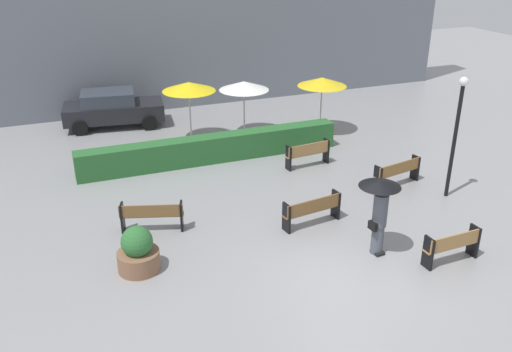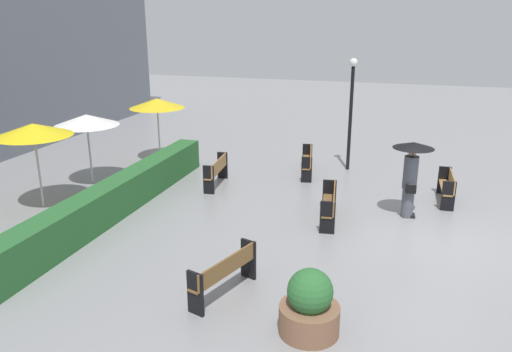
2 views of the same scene
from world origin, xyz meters
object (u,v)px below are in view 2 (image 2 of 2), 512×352
object	(u,v)px
bench_near_right	(448,185)
bench_back_row	(217,170)
patio_umbrella_yellow	(33,130)
bench_far_right	(308,160)
lamp_post	(351,103)
pedestrian_with_umbrella	(411,167)
bench_far_left	(225,272)
planter_pot	(310,306)
patio_umbrella_yellow_far	(157,103)
bench_mid_center	(330,203)
patio_umbrella_white	(86,120)

from	to	relation	value
bench_near_right	bench_back_row	bearing A→B (deg)	95.00
bench_back_row	patio_umbrella_yellow	size ratio (longest dim) A/B	0.71
bench_far_right	lamp_post	xyz separation A→B (m)	(1.04, -1.24, 1.87)
patio_umbrella_yellow	pedestrian_with_umbrella	bearing A→B (deg)	-77.21
bench_near_right	bench_far_left	size ratio (longest dim) A/B	0.90
patio_umbrella_yellow	planter_pot	bearing A→B (deg)	-113.40
bench_back_row	patio_umbrella_yellow_far	world-z (taller)	patio_umbrella_yellow_far
patio_umbrella_yellow	bench_far_right	bearing A→B (deg)	-51.57
bench_far_right	lamp_post	size ratio (longest dim) A/B	0.48
bench_far_left	planter_pot	bearing A→B (deg)	-111.60
bench_mid_center	pedestrian_with_umbrella	size ratio (longest dim) A/B	0.88
patio_umbrella_white	bench_far_left	bearing A→B (deg)	-128.40
bench_far_left	patio_umbrella_white	distance (m)	8.56
bench_mid_center	patio_umbrella_yellow	size ratio (longest dim) A/B	0.76
pedestrian_with_umbrella	planter_pot	bearing A→B (deg)	165.72
bench_mid_center	patio_umbrella_yellow_far	distance (m)	8.28
bench_near_right	patio_umbrella_yellow	xyz separation A→B (m)	(-3.85, 11.11, 1.75)
planter_pot	patio_umbrella_yellow	xyz separation A→B (m)	(3.68, 8.50, 1.75)
patio_umbrella_yellow	bench_far_left	bearing A→B (deg)	-113.88
bench_near_right	bench_far_right	world-z (taller)	same
pedestrian_with_umbrella	patio_umbrella_yellow_far	distance (m)	9.61
lamp_post	bench_mid_center	bearing A→B (deg)	-178.31
pedestrian_with_umbrella	patio_umbrella_yellow_far	xyz separation A→B (m)	(3.09, 9.07, 0.76)
bench_back_row	planter_pot	size ratio (longest dim) A/B	1.44
bench_near_right	lamp_post	bearing A→B (deg)	52.36
bench_back_row	patio_umbrella_white	distance (m)	4.41
patio_umbrella_yellow	patio_umbrella_yellow_far	bearing A→B (deg)	-10.08
bench_back_row	patio_umbrella_yellow_far	xyz separation A→B (m)	(2.13, 3.15, 1.64)
bench_far_left	patio_umbrella_white	xyz separation A→B (m)	(5.23, 6.59, 1.59)
bench_far_right	bench_back_row	bearing A→B (deg)	128.68
planter_pot	patio_umbrella_yellow_far	world-z (taller)	patio_umbrella_yellow_far
bench_near_right	patio_umbrella_white	bearing A→B (deg)	98.19
bench_mid_center	lamp_post	bearing A→B (deg)	1.69
bench_far_right	patio_umbrella_yellow_far	distance (m)	5.94
bench_far_left	patio_umbrella_white	world-z (taller)	patio_umbrella_white
patio_umbrella_white	patio_umbrella_yellow_far	bearing A→B (deg)	-15.47
patio_umbrella_yellow_far	bench_far_right	bearing A→B (deg)	-90.83
pedestrian_with_umbrella	patio_umbrella_yellow	bearing A→B (deg)	102.79
bench_far_right	patio_umbrella_yellow	xyz separation A→B (m)	(-5.28, 6.66, 1.74)
bench_near_right	bench_far_left	bearing A→B (deg)	147.03
bench_back_row	patio_umbrella_white	world-z (taller)	patio_umbrella_white
bench_back_row	bench_near_right	bearing A→B (deg)	-85.00
bench_back_row	pedestrian_with_umbrella	bearing A→B (deg)	-99.21
bench_mid_center	lamp_post	distance (m)	5.26
bench_mid_center	bench_back_row	distance (m)	4.34
patio_umbrella_white	bench_far_right	bearing A→B (deg)	-65.30
bench_near_right	patio_umbrella_yellow_far	bearing A→B (deg)	81.50
bench_back_row	pedestrian_with_umbrella	xyz separation A→B (m)	(-0.96, -5.92, 0.88)
bench_far_right	patio_umbrella_white	distance (m)	7.39
patio_umbrella_yellow_far	bench_mid_center	bearing A→B (deg)	-119.13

